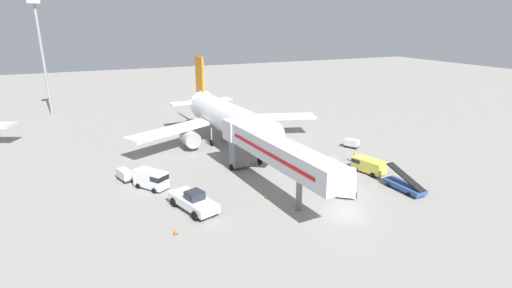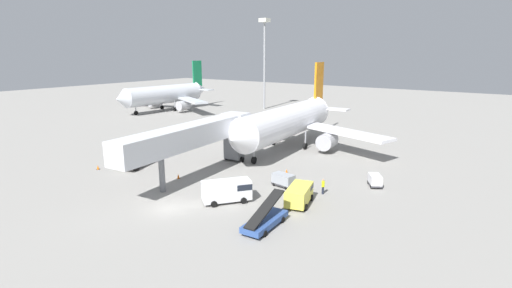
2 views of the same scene
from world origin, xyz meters
TOP-DOWN VIEW (x-y plane):
  - ground_plane at (0.00, 0.00)m, footprint 300.00×300.00m
  - airplane_at_gate at (-3.00, 29.40)m, footprint 34.92×33.95m
  - jet_bridge at (-4.86, 9.57)m, footprint 5.11×23.49m
  - pushback_tug at (-15.16, 7.93)m, footprint 4.50×7.26m
  - belt_loader_truck at (10.55, 2.25)m, footprint 2.34×5.68m
  - service_van_far_right at (3.85, 5.06)m, footprint 4.81×5.39m
  - service_van_mid_right at (10.41, 9.05)m, footprint 3.21×4.98m
  - service_van_near_left at (-18.42, 15.87)m, footprint 4.12×4.75m
  - baggage_cart_far_center at (6.25, 12.60)m, footprint 2.81×1.76m
  - baggage_cart_outer_left at (15.27, 19.01)m, footprint 2.29×2.63m
  - baggage_cart_rear_left at (-21.32, 20.01)m, footprint 1.99×2.84m
  - ground_crew_worker_foreground at (11.25, 13.07)m, footprint 0.42×0.42m
  - safety_cone_alpha at (-6.32, 7.36)m, footprint 0.38×0.38m
  - safety_cone_bravo at (-18.26, 3.62)m, footprint 0.40×0.40m
  - safety_cone_charlie at (4.06, 17.08)m, footprint 0.42×0.42m
  - airplane_background at (-52.40, 46.76)m, footprint 32.69×30.77m
  - apron_light_mast at (-32.06, 65.19)m, footprint 2.40×2.40m

SIDE VIEW (x-z plane):
  - ground_plane at x=0.00m, z-range 0.00..0.00m
  - safety_cone_alpha at x=-6.32m, z-range 0.00..0.58m
  - safety_cone_bravo at x=-18.26m, z-range 0.00..0.61m
  - safety_cone_charlie at x=4.06m, z-range 0.00..0.64m
  - belt_loader_truck at x=10.55m, z-range -0.68..2.16m
  - baggage_cart_outer_left at x=15.27m, z-range 0.08..1.53m
  - baggage_cart_rear_left at x=-21.32m, z-range 0.08..1.61m
  - baggage_cart_far_center at x=6.25m, z-range 0.08..1.65m
  - ground_crew_worker_foreground at x=11.25m, z-range 0.05..1.87m
  - pushback_tug at x=-15.16m, z-range -0.09..2.30m
  - service_van_mid_right at x=10.41m, z-range 0.15..2.10m
  - service_van_far_right at x=3.85m, z-range 0.16..2.51m
  - service_van_near_left at x=-18.42m, z-range 0.16..2.54m
  - airplane_background at x=-52.40m, z-range -2.28..11.20m
  - airplane_at_gate at x=-3.00m, z-range -2.41..11.58m
  - jet_bridge at x=-4.86m, z-range 1.84..8.98m
  - apron_light_mast at x=-32.06m, z-range 4.91..29.82m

